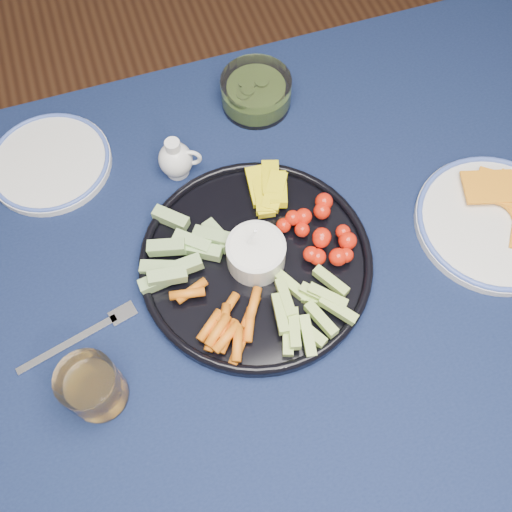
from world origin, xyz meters
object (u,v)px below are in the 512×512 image
object	(u,v)px
crudite_platter	(254,259)
creamer_pitcher	(176,159)
cheese_plate	(495,221)
side_plate_extra	(50,162)
juice_tumbler	(94,388)
pickle_bowl	(256,93)
dining_table	(335,317)

from	to	relation	value
crudite_platter	creamer_pitcher	bearing A→B (deg)	107.63
creamer_pitcher	cheese_plate	bearing A→B (deg)	-30.15
side_plate_extra	juice_tumbler	bearing A→B (deg)	-89.85
creamer_pitcher	side_plate_extra	world-z (taller)	creamer_pitcher
pickle_bowl	side_plate_extra	bearing A→B (deg)	-177.21
dining_table	cheese_plate	world-z (taller)	cheese_plate
pickle_bowl	juice_tumbler	world-z (taller)	juice_tumbler
side_plate_extra	crudite_platter	bearing A→B (deg)	-47.10
pickle_bowl	juice_tumbler	xyz separation A→B (m)	(-0.37, -0.43, 0.01)
juice_tumbler	side_plate_extra	size ratio (longest dim) A/B	0.46
crudite_platter	dining_table	bearing A→B (deg)	-40.56
crudite_platter	creamer_pitcher	distance (m)	0.22
pickle_bowl	cheese_plate	bearing A→B (deg)	-52.24
creamer_pitcher	pickle_bowl	world-z (taller)	creamer_pitcher
dining_table	cheese_plate	distance (m)	0.30
dining_table	pickle_bowl	bearing A→B (deg)	90.47
creamer_pitcher	cheese_plate	size ratio (longest dim) A/B	0.31
dining_table	creamer_pitcher	bearing A→B (deg)	120.18
creamer_pitcher	juice_tumbler	distance (m)	0.39
juice_tumbler	side_plate_extra	bearing A→B (deg)	90.15
cheese_plate	side_plate_extra	world-z (taller)	cheese_plate
creamer_pitcher	cheese_plate	xyz separation A→B (m)	(0.45, -0.26, -0.02)
dining_table	crudite_platter	world-z (taller)	crudite_platter
pickle_bowl	crudite_platter	bearing A→B (deg)	-109.03
crudite_platter	cheese_plate	world-z (taller)	crudite_platter
crudite_platter	creamer_pitcher	xyz separation A→B (m)	(-0.07, 0.21, 0.01)
cheese_plate	juice_tumbler	distance (m)	0.66
pickle_bowl	juice_tumbler	distance (m)	0.57
crudite_platter	creamer_pitcher	size ratio (longest dim) A/B	4.56
creamer_pitcher	side_plate_extra	distance (m)	0.22
cheese_plate	juice_tumbler	world-z (taller)	juice_tumbler
dining_table	crudite_platter	bearing A→B (deg)	139.44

